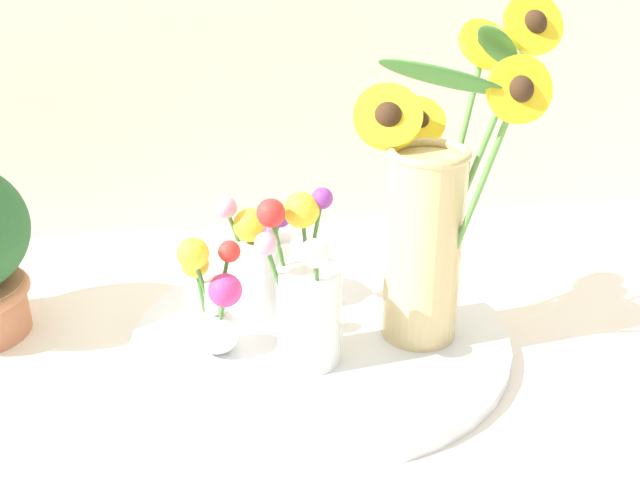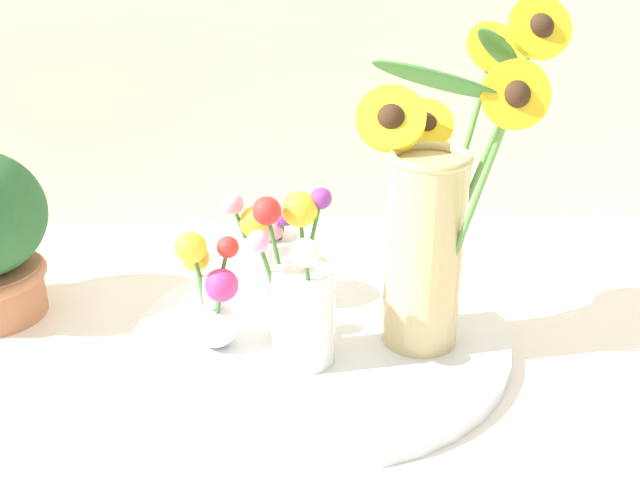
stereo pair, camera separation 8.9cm
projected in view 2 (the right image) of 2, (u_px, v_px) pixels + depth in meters
ground_plane at (317, 381)px, 0.88m from camera, size 6.00×6.00×0.00m
serving_tray at (320, 338)px, 0.95m from camera, size 0.47×0.47×0.02m
mason_jar_sunflowers at (431, 219)px, 0.87m from camera, size 0.23×0.20×0.42m
vase_small_center at (301, 295)px, 0.86m from camera, size 0.10×0.11×0.20m
vase_bulb_right at (212, 296)px, 0.89m from camera, size 0.07×0.07×0.15m
vase_small_back at (267, 259)px, 0.99m from camera, size 0.10×0.08×0.16m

